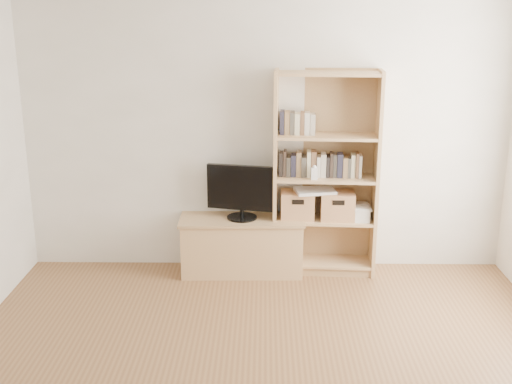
{
  "coord_description": "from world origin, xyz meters",
  "views": [
    {
      "loc": [
        -0.01,
        -3.34,
        2.45
      ],
      "look_at": [
        -0.08,
        1.9,
        0.91
      ],
      "focal_mm": 45.0,
      "sensor_mm": 36.0,
      "label": 1
    }
  ],
  "objects_px": {
    "basket_left": "(297,205)",
    "baby_monitor": "(314,174)",
    "tv_stand": "(242,246)",
    "basket_right": "(337,206)",
    "television": "(242,192)",
    "bookshelf": "(326,174)",
    "laptop": "(315,191)"
  },
  "relations": [
    {
      "from": "tv_stand",
      "to": "basket_left",
      "type": "xyz_separation_m",
      "value": [
        0.52,
        0.05,
        0.4
      ]
    },
    {
      "from": "baby_monitor",
      "to": "laptop",
      "type": "xyz_separation_m",
      "value": [
        0.02,
        0.1,
        -0.19
      ]
    },
    {
      "from": "tv_stand",
      "to": "laptop",
      "type": "bearing_deg",
      "value": 2.11
    },
    {
      "from": "tv_stand",
      "to": "baby_monitor",
      "type": "height_order",
      "value": "baby_monitor"
    },
    {
      "from": "tv_stand",
      "to": "basket_left",
      "type": "height_order",
      "value": "basket_left"
    },
    {
      "from": "basket_left",
      "to": "laptop",
      "type": "xyz_separation_m",
      "value": [
        0.16,
        -0.01,
        0.14
      ]
    },
    {
      "from": "television",
      "to": "basket_left",
      "type": "height_order",
      "value": "television"
    },
    {
      "from": "television",
      "to": "laptop",
      "type": "bearing_deg",
      "value": 15.73
    },
    {
      "from": "laptop",
      "to": "basket_left",
      "type": "bearing_deg",
      "value": 165.61
    },
    {
      "from": "laptop",
      "to": "bookshelf",
      "type": "bearing_deg",
      "value": -9.77
    },
    {
      "from": "basket_left",
      "to": "baby_monitor",
      "type": "bearing_deg",
      "value": -36.89
    },
    {
      "from": "tv_stand",
      "to": "television",
      "type": "distance_m",
      "value": 0.53
    },
    {
      "from": "tv_stand",
      "to": "television",
      "type": "height_order",
      "value": "television"
    },
    {
      "from": "television",
      "to": "basket_right",
      "type": "bearing_deg",
      "value": 14.22
    },
    {
      "from": "baby_monitor",
      "to": "laptop",
      "type": "bearing_deg",
      "value": 82.32
    },
    {
      "from": "television",
      "to": "baby_monitor",
      "type": "relative_size",
      "value": 5.94
    },
    {
      "from": "basket_left",
      "to": "laptop",
      "type": "height_order",
      "value": "laptop"
    },
    {
      "from": "baby_monitor",
      "to": "basket_left",
      "type": "distance_m",
      "value": 0.37
    },
    {
      "from": "tv_stand",
      "to": "basket_left",
      "type": "relative_size",
      "value": 3.64
    },
    {
      "from": "tv_stand",
      "to": "basket_left",
      "type": "distance_m",
      "value": 0.65
    },
    {
      "from": "tv_stand",
      "to": "bookshelf",
      "type": "distance_m",
      "value": 1.03
    },
    {
      "from": "tv_stand",
      "to": "basket_right",
      "type": "relative_size",
      "value": 3.61
    },
    {
      "from": "bookshelf",
      "to": "baby_monitor",
      "type": "distance_m",
      "value": 0.15
    },
    {
      "from": "television",
      "to": "baby_monitor",
      "type": "bearing_deg",
      "value": 7.29
    },
    {
      "from": "baby_monitor",
      "to": "basket_left",
      "type": "xyz_separation_m",
      "value": [
        -0.14,
        0.11,
        -0.33
      ]
    },
    {
      "from": "baby_monitor",
      "to": "laptop",
      "type": "height_order",
      "value": "baby_monitor"
    },
    {
      "from": "basket_right",
      "to": "basket_left",
      "type": "bearing_deg",
      "value": 178.32
    },
    {
      "from": "bookshelf",
      "to": "baby_monitor",
      "type": "xyz_separation_m",
      "value": [
        -0.11,
        -0.1,
        0.03
      ]
    },
    {
      "from": "television",
      "to": "bookshelf",
      "type": "bearing_deg",
      "value": 15.4
    },
    {
      "from": "bookshelf",
      "to": "basket_right",
      "type": "height_order",
      "value": "bookshelf"
    },
    {
      "from": "basket_right",
      "to": "laptop",
      "type": "xyz_separation_m",
      "value": [
        -0.21,
        0.01,
        0.14
      ]
    },
    {
      "from": "basket_right",
      "to": "television",
      "type": "bearing_deg",
      "value": -176.45
    }
  ]
}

